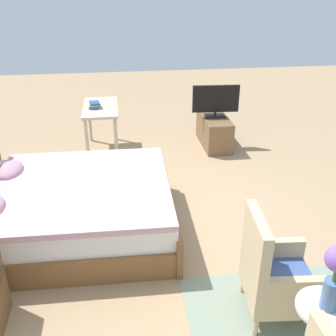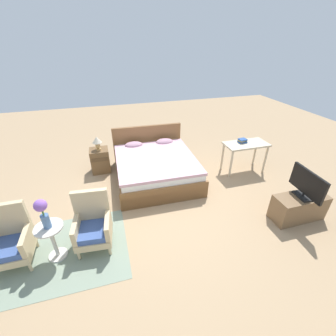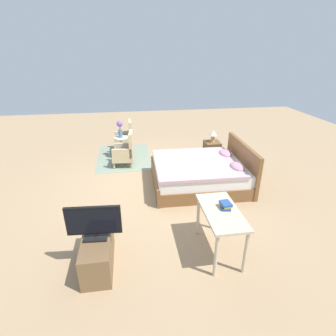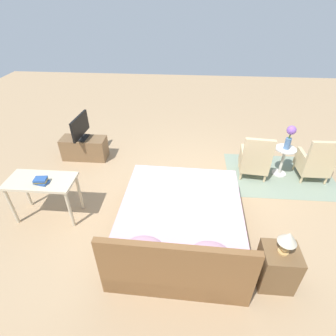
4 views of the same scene
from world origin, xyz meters
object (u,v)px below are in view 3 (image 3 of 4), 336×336
tv_stand (98,251)px  armchair_by_window_left (125,139)px  armchair_by_window_right (125,152)px  vanity_desk (221,217)px  bed (201,173)px  table_lamp (213,134)px  side_table (121,145)px  book_stack (226,205)px  flower_vase (120,127)px  nightstand (212,152)px  tv_flatscreen (94,222)px

tv_stand → armchair_by_window_left: bearing=175.1°
armchair_by_window_right → vanity_desk: size_ratio=0.88×
bed → table_lamp: bearing=152.7°
side_table → table_lamp: table_lamp is taller
tv_stand → bed: bearing=136.2°
book_stack → armchair_by_window_left: bearing=-162.3°
armchair_by_window_right → flower_vase: 0.78m
flower_vase → vanity_desk: bearing=20.0°
side_table → nightstand: size_ratio=1.02×
vanity_desk → tv_flatscreen: bearing=-89.3°
armchair_by_window_right → table_lamp: bearing=86.4°
bed → armchair_by_window_right: bed is taller
table_lamp → tv_flatscreen: size_ratio=0.44×
bed → tv_flatscreen: (2.21, -2.12, 0.45)m
flower_vase → vanity_desk: 4.42m
nightstand → book_stack: (3.36, -0.87, 0.49)m
book_stack → side_table: bearing=-158.7°
side_table → table_lamp: 2.60m
tv_stand → book_stack: bearing=92.7°
tv_stand → vanity_desk: (-0.02, 1.81, 0.39)m
nightstand → table_lamp: bearing=90.0°
nightstand → tv_stand: bearing=-38.7°
armchair_by_window_left → table_lamp: (1.30, 2.35, 0.43)m
bed → armchair_by_window_left: size_ratio=2.31×
side_table → nightstand: 2.56m
bed → armchair_by_window_right: bearing=-129.1°
armchair_by_window_right → book_stack: size_ratio=4.08×
nightstand → vanity_desk: 3.57m
armchair_by_window_right → vanity_desk: (3.57, 1.40, 0.25)m
flower_vase → armchair_by_window_right: bearing=10.7°
nightstand → tv_flatscreen: 4.43m
book_stack → flower_vase: bearing=-158.7°
armchair_by_window_left → nightstand: size_ratio=1.55×
bed → side_table: bearing=-137.2°
side_table → tv_stand: (4.17, -0.30, -0.14)m
armchair_by_window_left → vanity_desk: armchair_by_window_left is taller
flower_vase → vanity_desk: (4.15, 1.51, -0.27)m
book_stack → tv_stand: bearing=-87.3°
bed → armchair_by_window_left: bed is taller
armchair_by_window_left → tv_stand: (4.74, -0.41, -0.14)m
bed → vanity_desk: bearing=-8.0°
tv_stand → tv_flatscreen: tv_flatscreen is taller
table_lamp → armchair_by_window_left: bearing=-118.9°
tv_flatscreen → vanity_desk: (-0.02, 1.81, -0.12)m
table_lamp → vanity_desk: size_ratio=0.32×
tv_flatscreen → vanity_desk: bearing=90.7°
book_stack → nightstand: bearing=165.5°
armchair_by_window_right → flower_vase: size_ratio=1.93×
tv_stand → vanity_desk: 1.85m
side_table → nightstand: bearing=73.5°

